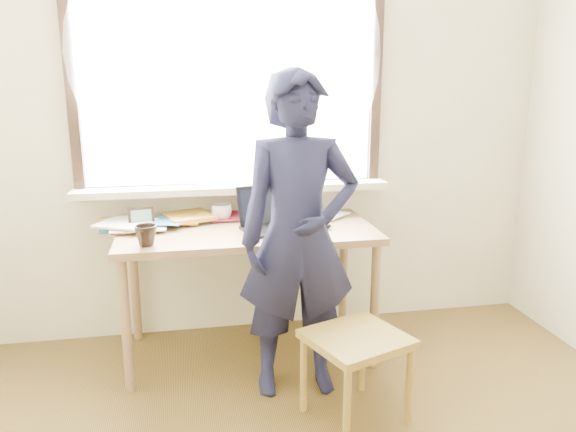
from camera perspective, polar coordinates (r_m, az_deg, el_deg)
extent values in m
cube|color=beige|center=(3.42, -2.41, 9.38)|extent=(3.50, 0.02, 2.60)
cube|color=white|center=(3.37, -5.90, 14.35)|extent=(1.70, 0.01, 1.30)
cube|color=black|center=(3.42, -5.59, 2.89)|extent=(1.82, 0.06, 0.06)
cube|color=black|center=(3.39, -21.28, 13.50)|extent=(0.06, 0.06, 1.30)
cube|color=black|center=(3.54, 8.90, 14.25)|extent=(0.06, 0.06, 1.30)
cube|color=beige|center=(3.35, -5.48, 2.83)|extent=(1.85, 0.20, 0.04)
cube|color=white|center=(3.30, -5.83, 16.10)|extent=(1.95, 0.02, 1.65)
cube|color=olive|center=(3.14, -4.17, -1.58)|extent=(1.41, 0.70, 0.04)
cylinder|color=olive|center=(2.98, -16.13, -10.72)|extent=(0.05, 0.05, 0.71)
cylinder|color=olive|center=(3.54, -15.30, -6.66)|extent=(0.05, 0.05, 0.71)
cylinder|color=olive|center=(3.13, 8.78, -9.11)|extent=(0.05, 0.05, 0.71)
cylinder|color=olive|center=(3.66, 5.64, -5.49)|extent=(0.05, 0.05, 0.71)
cube|color=black|center=(3.07, -1.26, -1.31)|extent=(0.39, 0.32, 0.02)
cube|color=black|center=(3.15, -2.21, 1.15)|extent=(0.35, 0.16, 0.23)
cube|color=black|center=(3.15, -2.21, 1.15)|extent=(0.30, 0.13, 0.18)
cube|color=black|center=(3.06, -1.18, -1.31)|extent=(0.33, 0.22, 0.00)
imported|color=white|center=(3.31, -6.76, 0.38)|extent=(0.17, 0.17, 0.09)
imported|color=black|center=(2.88, -14.21, -1.94)|extent=(0.15, 0.15, 0.11)
ellipsoid|color=black|center=(3.11, 3.63, -1.02)|extent=(0.09, 0.06, 0.03)
cube|color=white|center=(3.30, -16.23, -0.76)|extent=(0.31, 0.25, 0.02)
cube|color=teal|center=(3.20, -15.02, -1.25)|extent=(0.27, 0.31, 0.00)
cube|color=white|center=(3.31, -6.17, -0.17)|extent=(0.29, 0.34, 0.01)
cube|color=white|center=(3.30, -10.92, -0.30)|extent=(0.32, 0.34, 0.01)
cube|color=white|center=(3.20, -14.89, -1.00)|extent=(0.19, 0.30, 0.01)
cube|color=white|center=(3.38, -15.09, -0.01)|extent=(0.26, 0.29, 0.02)
cube|color=white|center=(3.37, -11.85, 0.16)|extent=(0.32, 0.29, 0.02)
cube|color=white|center=(3.23, -11.07, -0.33)|extent=(0.22, 0.31, 0.02)
cube|color=white|center=(3.25, -11.84, -0.31)|extent=(0.31, 0.29, 0.00)
imported|color=white|center=(3.37, -10.25, -0.09)|extent=(0.32, 0.34, 0.03)
imported|color=white|center=(3.42, 2.95, 0.25)|extent=(0.28, 0.28, 0.02)
cube|color=black|center=(3.21, -14.67, -0.28)|extent=(0.14, 0.04, 0.11)
cube|color=#4B6F31|center=(3.21, -14.67, -0.28)|extent=(0.11, 0.02, 0.08)
cube|color=olive|center=(2.65, 6.99, -12.28)|extent=(0.53, 0.52, 0.04)
cylinder|color=olive|center=(2.55, 6.01, -19.00)|extent=(0.03, 0.03, 0.39)
cylinder|color=olive|center=(2.78, 1.59, -15.82)|extent=(0.03, 0.03, 0.39)
cylinder|color=olive|center=(2.75, 12.21, -16.54)|extent=(0.03, 0.03, 0.39)
cylinder|color=olive|center=(2.97, 7.56, -13.89)|extent=(0.03, 0.03, 0.39)
imported|color=black|center=(2.75, 1.08, -2.17)|extent=(0.60, 0.40, 1.62)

